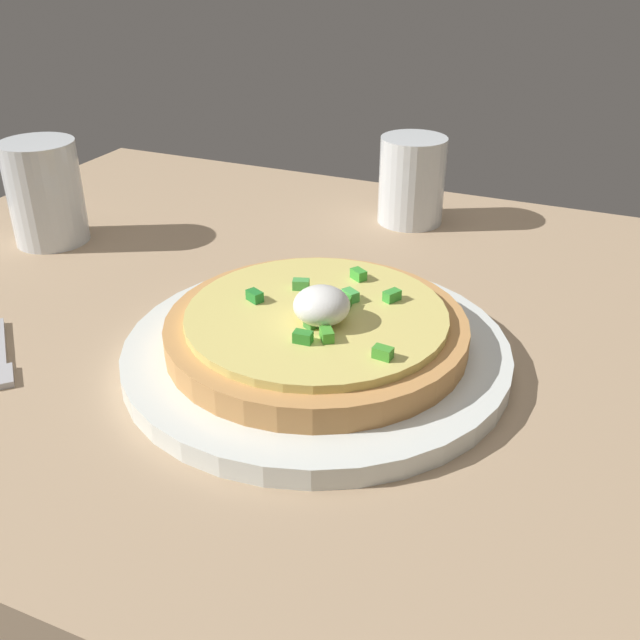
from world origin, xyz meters
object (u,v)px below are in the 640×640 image
object	(u,v)px
plate	(320,352)
pizza	(320,328)
cup_near	(412,183)
cup_far	(46,196)
fork	(2,358)

from	to	relation	value
plate	pizza	size ratio (longest dim) A/B	1.29
pizza	cup_near	xyz separation A→B (cm)	(-2.59, 30.86, 1.44)
plate	cup_near	xyz separation A→B (cm)	(-2.56, 30.82, 3.60)
cup_far	fork	size ratio (longest dim) A/B	1.27
cup_near	pizza	bearing A→B (deg)	-85.20
plate	cup_far	size ratio (longest dim) A/B	2.78
cup_far	fork	distance (cm)	24.37
cup_near	cup_far	bearing A→B (deg)	-148.14
cup_near	cup_far	size ratio (longest dim) A/B	0.90
pizza	cup_far	world-z (taller)	cup_far
pizza	cup_near	size ratio (longest dim) A/B	2.41
fork	plate	bearing A→B (deg)	67.36
cup_far	fork	xyz separation A→B (cm)	(12.77, -20.23, -4.65)
plate	cup_near	distance (cm)	31.13
fork	cup_far	bearing A→B (deg)	166.32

